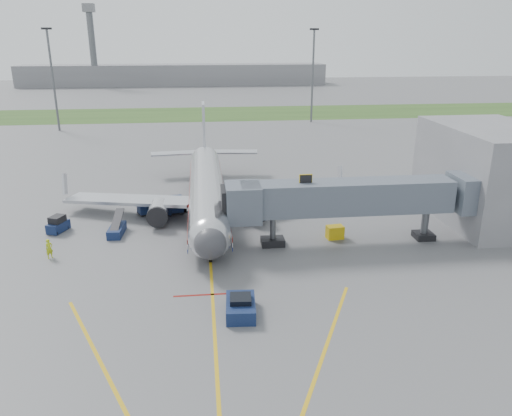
{
  "coord_description": "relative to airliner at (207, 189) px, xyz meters",
  "views": [
    {
      "loc": [
        -0.42,
        -38.36,
        18.95
      ],
      "look_at": [
        4.59,
        6.73,
        3.2
      ],
      "focal_mm": 35.0,
      "sensor_mm": 36.0,
      "label": 1
    }
  ],
  "objects": [
    {
      "name": "baggage_cart_c",
      "position": [
        -6.96,
        -0.17,
        -1.85
      ],
      "size": [
        1.9,
        1.9,
        1.55
      ],
      "color": "#0C1B37",
      "rests_on": "ground"
    },
    {
      "name": "belt_loader",
      "position": [
        -9.19,
        -5.76,
        -2.15
      ],
      "size": [
        1.53,
        4.12,
        1.98
      ],
      "color": "#0C1B37",
      "rests_on": "ground"
    },
    {
      "name": "ramp_worker",
      "position": [
        -14.29,
        -10.94,
        -1.74
      ],
      "size": [
        0.78,
        0.76,
        1.81
      ],
      "primitive_type": "imported",
      "rotation": [
        0.0,
        0.0,
        0.73
      ],
      "color": "#AFC417",
      "rests_on": "ground"
    },
    {
      "name": "baggage_cart_a",
      "position": [
        -4.63,
        -0.58,
        -1.84
      ],
      "size": [
        1.6,
        1.6,
        1.57
      ],
      "color": "#0C1B37",
      "rests_on": "ground"
    },
    {
      "name": "grass_strip",
      "position": [
        -0.0,
        74.75,
        -2.64
      ],
      "size": [
        300.0,
        25.0,
        0.01
      ],
      "primitive_type": "cube",
      "color": "#2D4C1E",
      "rests_on": "ground"
    },
    {
      "name": "terminal",
      "position": [
        30.0,
        -5.25,
        2.35
      ],
      "size": [
        10.0,
        16.0,
        10.0
      ],
      "primitive_type": "cube",
      "color": "slate",
      "rests_on": "ground"
    },
    {
      "name": "apron_markings",
      "position": [
        -0.0,
        -22.65,
        -2.64
      ],
      "size": [
        21.52,
        50.0,
        0.01
      ],
      "color": "gold",
      "rests_on": "ground"
    },
    {
      "name": "airliner",
      "position": [
        0.0,
        0.0,
        0.0
      ],
      "size": [
        32.1,
        35.67,
        10.25
      ],
      "color": "silver",
      "rests_on": "ground"
    },
    {
      "name": "ground",
      "position": [
        -0.0,
        -15.25,
        -2.65
      ],
      "size": [
        400.0,
        400.0,
        0.0
      ],
      "primitive_type": "plane",
      "color": "#565659",
      "rests_on": "ground"
    },
    {
      "name": "baggage_tug",
      "position": [
        -15.23,
        -4.38,
        -1.91
      ],
      "size": [
        2.06,
        2.68,
        1.67
      ],
      "color": "#0C1B37",
      "rests_on": "ground"
    },
    {
      "name": "pushback_tug",
      "position": [
        1.95,
        -22.34,
        -2.05
      ],
      "size": [
        2.28,
        3.52,
        1.41
      ],
      "color": "#0C1B37",
      "rests_on": "ground"
    },
    {
      "name": "distant_terminal",
      "position": [
        -10.0,
        154.75,
        1.35
      ],
      "size": [
        120.0,
        14.0,
        8.0
      ],
      "primitive_type": "cube",
      "color": "slate",
      "rests_on": "ground"
    },
    {
      "name": "ground_power_cart",
      "position": [
        12.31,
        -9.26,
        -2.01
      ],
      "size": [
        1.72,
        1.24,
        1.29
      ],
      "color": "#C6A20B",
      "rests_on": "ground"
    },
    {
      "name": "control_tower",
      "position": [
        -40.0,
        149.75,
        14.68
      ],
      "size": [
        4.0,
        4.0,
        30.0
      ],
      "color": "#595B60",
      "rests_on": "ground"
    },
    {
      "name": "light_mast_right",
      "position": [
        25.0,
        59.75,
        8.13
      ],
      "size": [
        2.0,
        0.44,
        20.4
      ],
      "color": "#595B60",
      "rests_on": "ground"
    },
    {
      "name": "jet_bridge",
      "position": [
        12.86,
        -10.25,
        1.82
      ],
      "size": [
        25.3,
        4.0,
        6.9
      ],
      "color": "slate",
      "rests_on": "ground"
    },
    {
      "name": "baggage_cart_b",
      "position": [
        -3.59,
        0.02,
        -1.7
      ],
      "size": [
        2.0,
        2.0,
        1.86
      ],
      "color": "#0C1B37",
      "rests_on": "ground"
    },
    {
      "name": "light_mast_left",
      "position": [
        -30.0,
        54.75,
        8.13
      ],
      "size": [
        2.0,
        0.44,
        20.4
      ],
      "color": "#595B60",
      "rests_on": "ground"
    }
  ]
}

